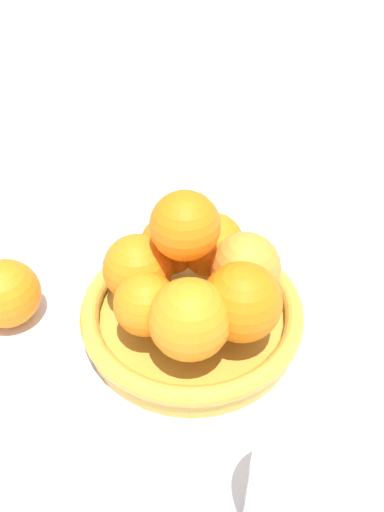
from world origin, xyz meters
name	(u,v)px	position (x,y,z in m)	size (l,w,h in m)	color
ground_plane	(192,325)	(0.00, 0.00, 0.00)	(4.00, 4.00, 0.00)	silver
fruit_bowl	(192,313)	(0.00, 0.00, 0.02)	(0.25, 0.25, 0.04)	gold
orange_pile	(195,274)	(0.00, 0.00, 0.09)	(0.19, 0.19, 0.13)	orange
stray_orange	(6,293)	(0.03, -0.21, 0.04)	(0.08, 0.08, 0.08)	orange
drinking_glass	(297,497)	(0.20, 0.12, 0.06)	(0.08, 0.08, 0.11)	silver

